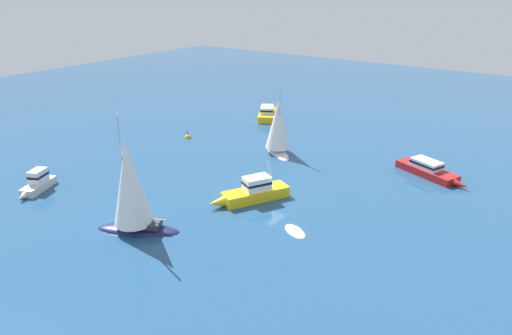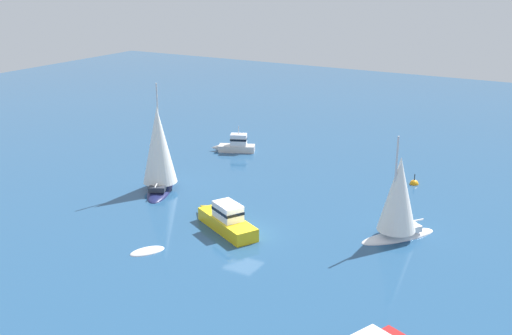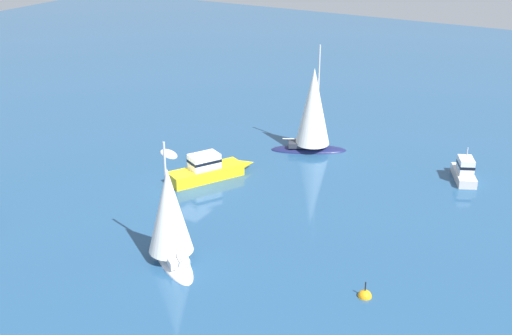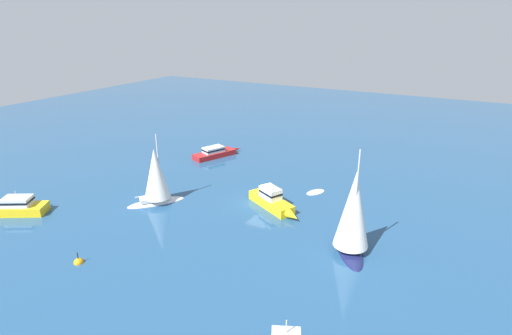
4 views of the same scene
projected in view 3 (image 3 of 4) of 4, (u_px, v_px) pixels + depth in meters
name	position (u px, v px, depth m)	size (l,w,h in m)	color
ground_plane	(191.00, 186.00, 54.90)	(160.00, 160.00, 0.00)	navy
powerboat	(464.00, 171.00, 55.79)	(4.97, 3.03, 2.97)	silver
sloop	(312.00, 113.00, 60.83)	(5.13, 7.17, 10.31)	#191E4C
rib	(169.00, 154.00, 61.32)	(2.43, 2.92, 0.47)	white
motor_cruiser	(209.00, 169.00, 55.91)	(7.66, 5.04, 2.29)	yellow
yacht	(170.00, 219.00, 42.93)	(5.37, 6.30, 8.48)	white
channel_buoy	(365.00, 296.00, 40.08)	(0.85, 0.85, 1.43)	orange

